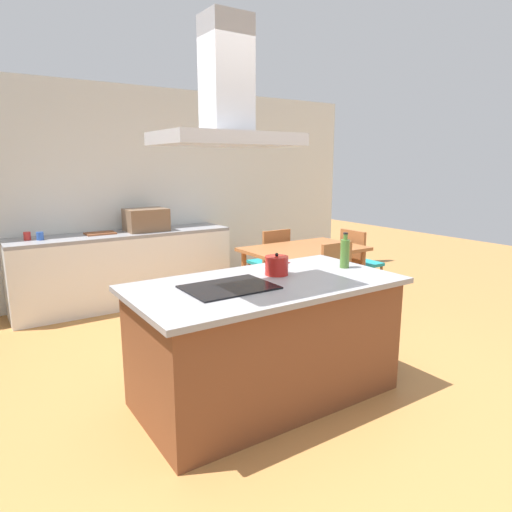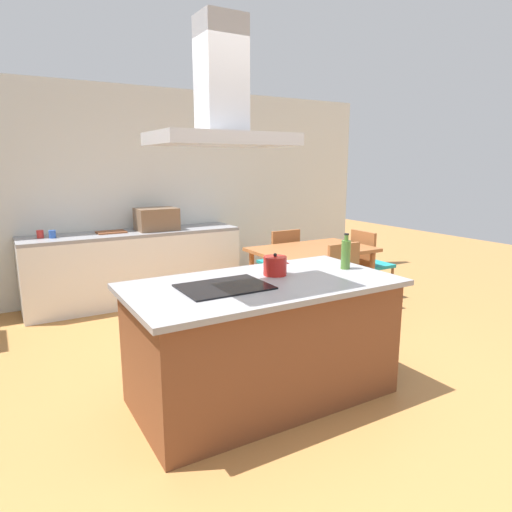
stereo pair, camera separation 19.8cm
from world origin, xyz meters
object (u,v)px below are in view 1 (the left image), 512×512
at_px(cooktop, 229,287).
at_px(cutting_board, 100,233).
at_px(coffee_mug_red, 27,236).
at_px(coffee_mug_blue, 40,236).
at_px(tea_kettle, 277,265).
at_px(chair_at_right_end, 358,258).
at_px(range_hood, 227,105).
at_px(olive_oil_bottle, 345,253).
at_px(countertop_microwave, 146,220).
at_px(chair_facing_back_wall, 272,258).
at_px(chair_facing_island, 343,279).
at_px(dining_table, 304,254).

bearing_deg(cooktop, cutting_board, 91.86).
relative_size(coffee_mug_red, coffee_mug_blue, 1.00).
xyz_separation_m(tea_kettle, chair_at_right_end, (2.33, 1.38, -0.46)).
relative_size(tea_kettle, range_hood, 0.26).
distance_m(cooktop, chair_at_right_end, 3.23).
height_order(cutting_board, range_hood, range_hood).
relative_size(olive_oil_bottle, coffee_mug_blue, 3.22).
xyz_separation_m(countertop_microwave, chair_at_right_end, (2.36, -1.37, -0.53)).
bearing_deg(chair_at_right_end, range_hood, -151.88).
xyz_separation_m(cooktop, coffee_mug_blue, (-0.77, 2.86, 0.04)).
xyz_separation_m(chair_facing_back_wall, chair_facing_island, (0.00, -1.33, 0.00)).
bearing_deg(olive_oil_bottle, chair_facing_back_wall, 69.40).
distance_m(tea_kettle, chair_facing_back_wall, 2.53).
bearing_deg(chair_facing_island, coffee_mug_blue, 142.97).
bearing_deg(chair_facing_island, chair_at_right_end, 36.01).
xyz_separation_m(tea_kettle, countertop_microwave, (-0.03, 2.75, 0.07)).
relative_size(cooktop, olive_oil_bottle, 2.07).
bearing_deg(chair_facing_island, cutting_board, 133.89).
distance_m(coffee_mug_red, chair_at_right_end, 4.00).
xyz_separation_m(cooktop, tea_kettle, (0.50, 0.13, 0.07)).
bearing_deg(cooktop, range_hood, 0.00).
bearing_deg(range_hood, coffee_mug_red, 106.76).
bearing_deg(cooktop, chair_facing_back_wall, 48.70).
bearing_deg(cutting_board, chair_facing_back_wall, -20.61).
height_order(coffee_mug_red, coffee_mug_blue, same).
distance_m(olive_oil_bottle, range_hood, 1.54).
height_order(tea_kettle, coffee_mug_red, tea_kettle).
xyz_separation_m(chair_facing_back_wall, range_hood, (-1.91, -2.18, 1.59)).
bearing_deg(coffee_mug_red, chair_facing_back_wall, -15.25).
relative_size(countertop_microwave, chair_at_right_end, 0.56).
bearing_deg(dining_table, countertop_microwave, 136.50).
height_order(coffee_mug_blue, dining_table, coffee_mug_blue).
relative_size(countertop_microwave, range_hood, 0.56).
relative_size(cutting_board, chair_facing_island, 0.38).
xyz_separation_m(coffee_mug_red, range_hood, (0.88, -2.94, 1.16)).
height_order(countertop_microwave, chair_at_right_end, countertop_microwave).
xyz_separation_m(olive_oil_bottle, countertop_microwave, (-0.63, 2.87, 0.02)).
height_order(coffee_mug_red, cutting_board, coffee_mug_red).
xyz_separation_m(cooktop, range_hood, (0.00, 0.00, 1.20)).
xyz_separation_m(olive_oil_bottle, range_hood, (-1.10, -0.01, 1.08)).
distance_m(countertop_microwave, coffee_mug_red, 1.36).
bearing_deg(range_hood, chair_facing_back_wall, 48.70).
distance_m(tea_kettle, dining_table, 2.00).
height_order(dining_table, range_hood, range_hood).
height_order(chair_facing_island, range_hood, range_hood).
bearing_deg(countertop_microwave, cooktop, -99.22).
xyz_separation_m(cutting_board, chair_at_right_end, (2.92, -1.42, -0.40)).
height_order(dining_table, chair_at_right_end, chair_at_right_end).
distance_m(chair_facing_island, range_hood, 2.63).
bearing_deg(chair_at_right_end, cutting_board, 154.08).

